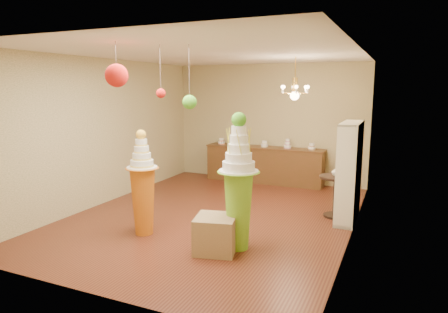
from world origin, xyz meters
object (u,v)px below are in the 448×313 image
at_px(pedestal_green, 238,193).
at_px(round_table, 335,191).
at_px(pedestal_orange, 143,192).
at_px(sideboard, 264,164).

xyz_separation_m(pedestal_green, round_table, (1.10, 2.13, -0.35)).
relative_size(pedestal_orange, round_table, 2.22).
bearing_deg(pedestal_orange, pedestal_green, 2.10).
bearing_deg(sideboard, pedestal_orange, -98.78).
bearing_deg(pedestal_green, sideboard, 103.22).
bearing_deg(sideboard, round_table, -45.24).
xyz_separation_m(pedestal_orange, round_table, (2.77, 2.19, -0.20)).
bearing_deg(pedestal_green, pedestal_orange, -177.90).
xyz_separation_m(pedestal_green, sideboard, (-1.00, 4.25, -0.38)).
xyz_separation_m(pedestal_green, pedestal_orange, (-1.67, -0.06, -0.15)).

